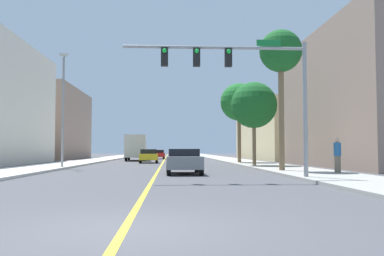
{
  "coord_description": "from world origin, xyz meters",
  "views": [
    {
      "loc": [
        0.78,
        -7.17,
        1.36
      ],
      "look_at": [
        2.16,
        18.75,
        2.74
      ],
      "focal_mm": 38.24,
      "sensor_mm": 36.0,
      "label": 1
    }
  ],
  "objects": [
    {
      "name": "ground",
      "position": [
        0.0,
        42.0,
        0.0
      ],
      "size": [
        192.0,
        192.0,
        0.0
      ],
      "primitive_type": "plane",
      "color": "#47474C"
    },
    {
      "name": "car_red",
      "position": [
        -1.02,
        53.32,
        0.71
      ],
      "size": [
        2.07,
        4.5,
        1.34
      ],
      "rotation": [
        0.0,
        0.0,
        0.04
      ],
      "color": "red",
      "rests_on": "ground"
    },
    {
      "name": "palm_far",
      "position": [
        7.52,
        32.43,
        6.0
      ],
      "size": [
        3.68,
        3.68,
        7.73
      ],
      "color": "brown",
      "rests_on": "sidewalk_right"
    },
    {
      "name": "traffic_signal_mast",
      "position": [
        4.12,
        10.92,
        4.76
      ],
      "size": [
        8.3,
        0.36,
        6.2
      ],
      "color": "gray",
      "rests_on": "sidewalk_right"
    },
    {
      "name": "sidewalk_left",
      "position": [
        -8.47,
        42.0,
        0.07
      ],
      "size": [
        3.99,
        168.0,
        0.15
      ],
      "primitive_type": "cube",
      "color": "beige",
      "rests_on": "ground"
    },
    {
      "name": "car_yellow",
      "position": [
        -1.45,
        35.11,
        0.73
      ],
      "size": [
        2.03,
        4.04,
        1.41
      ],
      "rotation": [
        0.0,
        0.0,
        0.05
      ],
      "color": "gold",
      "rests_on": "ground"
    },
    {
      "name": "lane_marking_center",
      "position": [
        0.0,
        42.0,
        0.0
      ],
      "size": [
        0.16,
        144.0,
        0.01
      ],
      "primitive_type": "cube",
      "color": "yellow",
      "rests_on": "ground"
    },
    {
      "name": "building_left_far",
      "position": [
        -21.07,
        52.38,
        5.02
      ],
      "size": [
        17.43,
        18.52,
        10.03
      ],
      "primitive_type": "cube",
      "color": "gray",
      "rests_on": "ground"
    },
    {
      "name": "car_gray",
      "position": [
        1.54,
        15.85,
        0.73
      ],
      "size": [
        1.98,
        4.25,
        1.4
      ],
      "rotation": [
        0.0,
        0.0,
        0.01
      ],
      "color": "slate",
      "rests_on": "ground"
    },
    {
      "name": "palm_mid",
      "position": [
        7.37,
        24.58,
        4.85
      ],
      "size": [
        3.64,
        3.64,
        6.55
      ],
      "color": "brown",
      "rests_on": "sidewalk_right"
    },
    {
      "name": "pedestrian",
      "position": [
        9.59,
        13.96,
        1.06
      ],
      "size": [
        0.38,
        0.38,
        1.82
      ],
      "rotation": [
        0.0,
        0.0,
        2.57
      ],
      "color": "#726651",
      "rests_on": "sidewalk_right"
    },
    {
      "name": "building_right_far",
      "position": [
        18.78,
        50.74,
        3.78
      ],
      "size": [
        12.85,
        26.29,
        7.56
      ],
      "primitive_type": "cube",
      "color": "beige",
      "rests_on": "ground"
    },
    {
      "name": "street_lamp",
      "position": [
        -6.97,
        22.66,
        4.69
      ],
      "size": [
        0.56,
        0.28,
        8.22
      ],
      "color": "gray",
      "rests_on": "sidewalk_left"
    },
    {
      "name": "sidewalk_right",
      "position": [
        8.47,
        42.0,
        0.07
      ],
      "size": [
        3.99,
        168.0,
        0.15
      ],
      "primitive_type": "cube",
      "color": "#9E9B93",
      "rests_on": "ground"
    },
    {
      "name": "palm_near",
      "position": [
        7.38,
        16.74,
        7.12
      ],
      "size": [
        2.55,
        2.55,
        8.41
      ],
      "color": "brown",
      "rests_on": "sidewalk_right"
    },
    {
      "name": "delivery_truck",
      "position": [
        -3.48,
        43.8,
        1.66
      ],
      "size": [
        2.7,
        7.93,
        3.13
      ],
      "rotation": [
        0.0,
        0.0,
        0.04
      ],
      "color": "red",
      "rests_on": "ground"
    }
  ]
}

